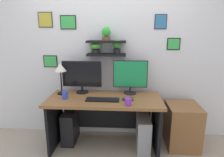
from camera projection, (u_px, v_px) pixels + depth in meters
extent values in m
plane|color=tan|center=(105.00, 146.00, 2.83)|extent=(8.00, 8.00, 0.00)
cube|color=silver|center=(107.00, 51.00, 2.93)|extent=(4.40, 0.04, 2.70)
cube|color=black|center=(106.00, 55.00, 2.82)|extent=(0.57, 0.20, 0.03)
cube|color=black|center=(106.00, 42.00, 2.77)|extent=(0.57, 0.20, 0.03)
cylinder|color=black|center=(96.00, 52.00, 2.82)|extent=(0.12, 0.12, 0.06)
ellipsoid|color=green|center=(96.00, 46.00, 2.80)|extent=(0.16, 0.16, 0.10)
cylinder|color=brown|center=(106.00, 39.00, 2.76)|extent=(0.12, 0.12, 0.05)
ellipsoid|color=green|center=(106.00, 32.00, 2.74)|extent=(0.13, 0.13, 0.14)
cylinder|color=black|center=(117.00, 51.00, 2.80)|extent=(0.10, 0.10, 0.07)
ellipsoid|color=#357F2E|center=(117.00, 44.00, 2.77)|extent=(0.13, 0.13, 0.13)
cube|color=black|center=(68.00, 22.00, 2.84)|extent=(0.24, 0.02, 0.20)
cube|color=green|center=(68.00, 22.00, 2.83)|extent=(0.21, 0.00, 0.18)
cube|color=#2D2D33|center=(161.00, 22.00, 2.75)|extent=(0.17, 0.02, 0.21)
cube|color=teal|center=(161.00, 22.00, 2.75)|extent=(0.15, 0.00, 0.18)
cube|color=black|center=(174.00, 44.00, 2.82)|extent=(0.19, 0.02, 0.17)
cube|color=green|center=(174.00, 44.00, 2.81)|extent=(0.16, 0.00, 0.15)
cube|color=#2D2D33|center=(45.00, 20.00, 2.85)|extent=(0.21, 0.02, 0.22)
cube|color=gold|center=(45.00, 20.00, 2.84)|extent=(0.19, 0.00, 0.20)
cube|color=black|center=(51.00, 61.00, 3.00)|extent=(0.22, 0.02, 0.18)
cube|color=green|center=(50.00, 61.00, 2.99)|extent=(0.19, 0.00, 0.16)
cube|color=brown|center=(105.00, 99.00, 2.65)|extent=(1.56, 0.68, 0.04)
cube|color=black|center=(55.00, 123.00, 2.79)|extent=(0.04, 0.62, 0.71)
cube|color=black|center=(156.00, 126.00, 2.70)|extent=(0.04, 0.62, 0.71)
cube|color=black|center=(107.00, 113.00, 3.02)|extent=(1.36, 0.02, 0.50)
cylinder|color=black|center=(82.00, 92.00, 2.87)|extent=(0.18, 0.18, 0.02)
cylinder|color=black|center=(82.00, 89.00, 2.86)|extent=(0.03, 0.03, 0.09)
cube|color=black|center=(82.00, 74.00, 2.81)|extent=(0.58, 0.02, 0.38)
cube|color=black|center=(82.00, 74.00, 2.80)|extent=(0.55, 0.00, 0.35)
cylinder|color=black|center=(130.00, 93.00, 2.83)|extent=(0.18, 0.18, 0.02)
cylinder|color=black|center=(130.00, 90.00, 2.81)|extent=(0.03, 0.03, 0.09)
cube|color=black|center=(130.00, 74.00, 2.77)|extent=(0.49, 0.02, 0.39)
cube|color=#198C4C|center=(130.00, 74.00, 2.75)|extent=(0.47, 0.00, 0.37)
cube|color=black|center=(103.00, 100.00, 2.55)|extent=(0.44, 0.14, 0.02)
ellipsoid|color=#2D2D33|center=(124.00, 99.00, 2.56)|extent=(0.06, 0.09, 0.03)
cylinder|color=black|center=(62.00, 93.00, 2.81)|extent=(0.13, 0.13, 0.02)
cylinder|color=black|center=(61.00, 82.00, 2.77)|extent=(0.02, 0.02, 0.32)
cone|color=silver|center=(60.00, 67.00, 2.72)|extent=(0.17, 0.17, 0.12)
cube|color=#2D2D33|center=(130.00, 99.00, 2.58)|extent=(0.09, 0.15, 0.01)
cylinder|color=purple|center=(128.00, 102.00, 2.38)|extent=(0.08, 0.08, 0.09)
cylinder|color=blue|center=(65.00, 95.00, 2.60)|extent=(0.07, 0.07, 0.11)
cube|color=brown|center=(182.00, 126.00, 2.78)|extent=(0.44, 0.50, 0.63)
cube|color=black|center=(70.00, 127.00, 2.91)|extent=(0.18, 0.40, 0.47)
cube|color=#99999E|center=(143.00, 133.00, 2.71)|extent=(0.18, 0.40, 0.48)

